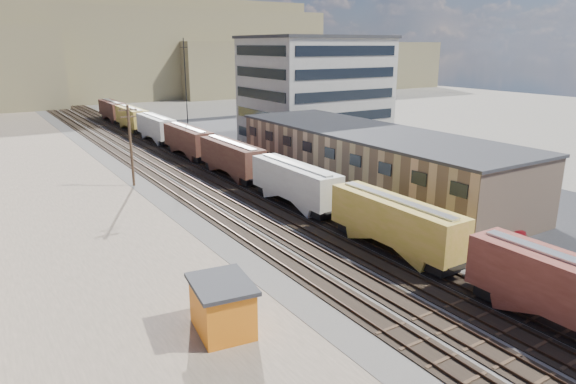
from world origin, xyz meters
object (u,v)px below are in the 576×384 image
maintenance_shed (222,306)px  parked_car_blue (378,154)px  utility_pole_north (131,144)px  freight_train (208,147)px  parked_car_red (498,230)px

maintenance_shed → parked_car_blue: (41.59, 32.31, -0.93)m
utility_pole_north → maintenance_shed: size_ratio=2.05×
freight_train → parked_car_red: size_ratio=24.90×
freight_train → maintenance_shed: size_ratio=24.54×
parked_car_red → parked_car_blue: parked_car_red is taller
freight_train → utility_pole_north: size_ratio=11.97×
maintenance_shed → freight_train: bearing=67.2°
parked_car_red → parked_car_blue: (13.75, 31.38, -0.08)m
freight_train → maintenance_shed: 45.12m
freight_train → parked_car_red: freight_train is taller
freight_train → parked_car_blue: 25.89m
utility_pole_north → parked_car_blue: bearing=-6.6°
freight_train → maintenance_shed: bearing=-112.8°
freight_train → maintenance_shed: (-17.50, -41.57, -1.12)m
utility_pole_north → freight_train: bearing=22.4°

